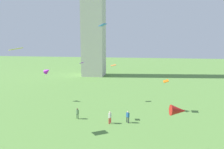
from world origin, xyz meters
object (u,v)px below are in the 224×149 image
at_px(kite_flying_0, 178,111).
at_px(kite_flying_1, 113,65).
at_px(kite_flying_4, 166,81).
at_px(kite_flying_6, 103,25).
at_px(kite_flying_5, 82,63).
at_px(kite_flying_3, 47,71).
at_px(person_1, 128,116).
at_px(person_0, 110,117).
at_px(person_2, 77,113).
at_px(kite_flying_2, 16,49).

bearing_deg(kite_flying_0, kite_flying_1, 16.77).
distance_m(kite_flying_4, kite_flying_6, 13.15).
height_order(kite_flying_0, kite_flying_1, kite_flying_1).
xyz_separation_m(kite_flying_0, kite_flying_1, (-9.17, 17.62, 2.31)).
xyz_separation_m(kite_flying_1, kite_flying_5, (-3.05, -9.88, 1.49)).
bearing_deg(kite_flying_3, person_1, -91.42).
relative_size(person_1, kite_flying_6, 1.17).
relative_size(kite_flying_0, kite_flying_1, 1.70).
bearing_deg(kite_flying_1, person_0, 76.70).
height_order(person_1, kite_flying_0, kite_flying_0).
distance_m(kite_flying_0, kite_flying_1, 20.00).
bearing_deg(person_1, kite_flying_1, -25.30).
xyz_separation_m(kite_flying_3, kite_flying_6, (10.85, -3.39, 7.87)).
height_order(person_2, kite_flying_0, kite_flying_0).
distance_m(person_1, kite_flying_1, 12.46).
xyz_separation_m(person_0, kite_flying_4, (7.87, 6.47, 3.93)).
bearing_deg(kite_flying_1, kite_flying_2, 39.16).
height_order(kite_flying_1, kite_flying_4, kite_flying_1).
xyz_separation_m(person_0, person_1, (2.40, 0.60, -0.02)).
xyz_separation_m(kite_flying_0, kite_flying_4, (-0.19, 13.00, 0.55)).
xyz_separation_m(kite_flying_1, kite_flying_3, (-11.77, -1.86, -0.99)).
relative_size(person_1, person_2, 1.06).
bearing_deg(person_2, kite_flying_1, 110.64).
xyz_separation_m(person_1, kite_flying_2, (-13.03, -4.84, 9.36)).
height_order(kite_flying_1, kite_flying_2, kite_flying_2).
distance_m(person_1, kite_flying_3, 18.18).
distance_m(kite_flying_2, kite_flying_3, 14.43).
relative_size(person_0, kite_flying_4, 1.40).
relative_size(person_0, person_1, 1.02).
bearing_deg(kite_flying_2, kite_flying_5, -176.26).
height_order(person_1, kite_flying_6, kite_flying_6).
bearing_deg(person_2, kite_flying_6, 100.27).
distance_m(kite_flying_1, kite_flying_4, 10.26).
distance_m(person_1, kite_flying_5, 9.76).
distance_m(kite_flying_1, kite_flying_2, 18.42).
height_order(kite_flying_2, kite_flying_3, kite_flying_2).
relative_size(person_2, kite_flying_6, 1.11).
bearing_deg(kite_flying_5, person_1, 80.02).
height_order(kite_flying_3, kite_flying_4, kite_flying_3).
height_order(person_1, kite_flying_3, kite_flying_3).
height_order(person_1, person_2, person_1).
bearing_deg(kite_flying_5, person_0, 69.04).
bearing_deg(kite_flying_4, kite_flying_2, 120.11).
xyz_separation_m(person_2, kite_flying_2, (-5.71, -5.31, 9.41)).
xyz_separation_m(kite_flying_1, kite_flying_4, (8.98, -4.63, -1.76)).
distance_m(kite_flying_5, kite_flying_6, 7.42).
height_order(kite_flying_3, kite_flying_6, kite_flying_6).
height_order(person_0, kite_flying_3, kite_flying_3).
relative_size(person_2, kite_flying_3, 0.92).
relative_size(person_2, kite_flying_5, 1.87).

